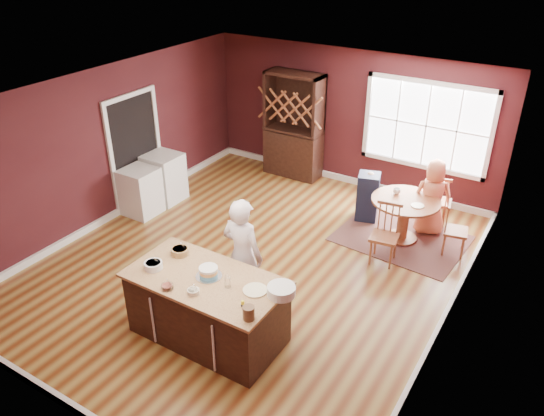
% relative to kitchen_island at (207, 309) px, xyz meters
% --- Properties ---
extents(room_shell, '(7.00, 7.00, 7.00)m').
position_rel_kitchen_island_xyz_m(room_shell, '(-0.43, 1.71, 0.91)').
color(room_shell, olive).
rests_on(room_shell, ground).
extents(window, '(2.36, 0.10, 1.66)m').
position_rel_kitchen_island_xyz_m(window, '(1.07, 5.18, 1.06)').
color(window, white).
rests_on(window, room_shell).
extents(doorway, '(0.08, 1.26, 2.13)m').
position_rel_kitchen_island_xyz_m(doorway, '(-3.40, 2.31, 0.59)').
color(doorway, white).
rests_on(doorway, room_shell).
extents(kitchen_island, '(1.99, 1.04, 0.92)m').
position_rel_kitchen_island_xyz_m(kitchen_island, '(0.00, 0.00, 0.00)').
color(kitchen_island, '#391F16').
rests_on(kitchen_island, ground).
extents(dining_table, '(1.13, 1.13, 0.75)m').
position_rel_kitchen_island_xyz_m(dining_table, '(1.32, 3.62, 0.10)').
color(dining_table, brown).
rests_on(dining_table, ground).
extents(baker, '(0.62, 0.41, 1.68)m').
position_rel_kitchen_island_xyz_m(baker, '(0.04, 0.75, 0.40)').
color(baker, silver).
rests_on(baker, ground).
extents(layer_cake, '(0.33, 0.33, 0.13)m').
position_rel_kitchen_island_xyz_m(layer_cake, '(0.02, 0.05, 0.55)').
color(layer_cake, white).
rests_on(layer_cake, kitchen_island).
extents(bowl_blue, '(0.23, 0.23, 0.09)m').
position_rel_kitchen_island_xyz_m(bowl_blue, '(-0.68, -0.18, 0.53)').
color(bowl_blue, white).
rests_on(bowl_blue, kitchen_island).
extents(bowl_yellow, '(0.24, 0.24, 0.09)m').
position_rel_kitchen_island_xyz_m(bowl_yellow, '(-0.61, 0.25, 0.53)').
color(bowl_yellow, '#AF7B52').
rests_on(bowl_yellow, kitchen_island).
extents(bowl_pink, '(0.15, 0.15, 0.06)m').
position_rel_kitchen_island_xyz_m(bowl_pink, '(-0.25, -0.41, 0.51)').
color(bowl_pink, silver).
rests_on(bowl_pink, kitchen_island).
extents(bowl_olive, '(0.15, 0.15, 0.05)m').
position_rel_kitchen_island_xyz_m(bowl_olive, '(0.07, -0.31, 0.51)').
color(bowl_olive, beige).
rests_on(bowl_olive, kitchen_island).
extents(drinking_glass, '(0.08, 0.08, 0.15)m').
position_rel_kitchen_island_xyz_m(drinking_glass, '(0.34, -0.00, 0.56)').
color(drinking_glass, white).
rests_on(drinking_glass, kitchen_island).
extents(dinner_plate, '(0.29, 0.29, 0.02)m').
position_rel_kitchen_island_xyz_m(dinner_plate, '(0.67, 0.10, 0.49)').
color(dinner_plate, '#FDF5AB').
rests_on(dinner_plate, kitchen_island).
extents(white_tub, '(0.34, 0.34, 0.12)m').
position_rel_kitchen_island_xyz_m(white_tub, '(0.97, 0.21, 0.54)').
color(white_tub, silver).
rests_on(white_tub, kitchen_island).
extents(stoneware_crock, '(0.13, 0.13, 0.16)m').
position_rel_kitchen_island_xyz_m(stoneware_crock, '(0.88, -0.35, 0.56)').
color(stoneware_crock, '#452D1E').
rests_on(stoneware_crock, kitchen_island).
extents(toy_figurine, '(0.05, 0.05, 0.08)m').
position_rel_kitchen_island_xyz_m(toy_figurine, '(0.70, -0.20, 0.52)').
color(toy_figurine, yellow).
rests_on(toy_figurine, kitchen_island).
extents(rug, '(2.17, 1.74, 0.01)m').
position_rel_kitchen_island_xyz_m(rug, '(1.32, 3.62, -0.43)').
color(rug, brown).
rests_on(rug, ground).
extents(chair_east, '(0.43, 0.44, 0.90)m').
position_rel_kitchen_island_xyz_m(chair_east, '(2.18, 3.64, 0.01)').
color(chair_east, brown).
rests_on(chair_east, ground).
extents(chair_south, '(0.47, 0.45, 0.99)m').
position_rel_kitchen_island_xyz_m(chair_south, '(1.29, 2.80, 0.06)').
color(chair_south, '#966228').
rests_on(chair_south, ground).
extents(chair_north, '(0.50, 0.48, 0.98)m').
position_rel_kitchen_island_xyz_m(chair_north, '(1.63, 4.43, 0.05)').
color(chair_north, brown).
rests_on(chair_north, ground).
extents(seated_woman, '(0.77, 0.65, 1.34)m').
position_rel_kitchen_island_xyz_m(seated_woman, '(1.63, 4.09, 0.23)').
color(seated_woman, '#E4835A').
rests_on(seated_woman, ground).
extents(high_chair, '(0.46, 0.46, 0.92)m').
position_rel_kitchen_island_xyz_m(high_chair, '(0.53, 3.96, 0.02)').
color(high_chair, '#141F37').
rests_on(high_chair, ground).
extents(toddler, '(0.18, 0.14, 0.26)m').
position_rel_kitchen_island_xyz_m(toddler, '(0.57, 3.97, 0.37)').
color(toddler, '#8CA5BF').
rests_on(toddler, high_chair).
extents(table_plate, '(0.21, 0.21, 0.02)m').
position_rel_kitchen_island_xyz_m(table_plate, '(1.55, 3.50, 0.32)').
color(table_plate, beige).
rests_on(table_plate, dining_table).
extents(table_cup, '(0.16, 0.16, 0.10)m').
position_rel_kitchen_island_xyz_m(table_cup, '(1.11, 3.74, 0.36)').
color(table_cup, white).
rests_on(table_cup, dining_table).
extents(hutch, '(1.18, 0.49, 2.17)m').
position_rel_kitchen_island_xyz_m(hutch, '(-1.55, 4.93, 0.65)').
color(hutch, '#3A1D10').
rests_on(hutch, ground).
extents(washer, '(0.60, 0.58, 0.87)m').
position_rel_kitchen_island_xyz_m(washer, '(-3.07, 1.99, -0.00)').
color(washer, silver).
rests_on(washer, ground).
extents(dryer, '(0.64, 0.62, 0.93)m').
position_rel_kitchen_island_xyz_m(dryer, '(-3.07, 2.63, 0.02)').
color(dryer, white).
rests_on(dryer, ground).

